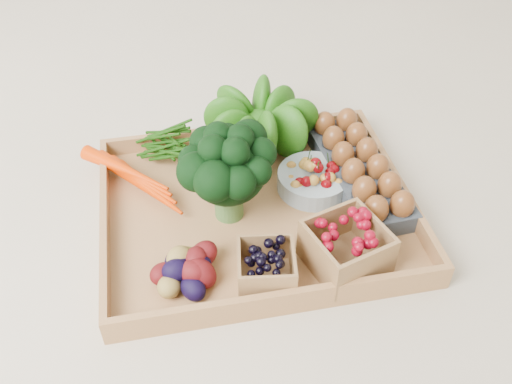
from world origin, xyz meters
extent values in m
plane|color=beige|center=(0.00, 0.00, 0.00)|extent=(4.00, 4.00, 0.00)
cube|color=#B07B49|center=(0.00, 0.00, 0.01)|extent=(0.55, 0.45, 0.01)
sphere|color=#0D4A0B|center=(0.05, 0.19, 0.09)|extent=(0.14, 0.14, 0.14)
cylinder|color=#8C9EA5|center=(0.12, 0.04, 0.03)|extent=(0.14, 0.14, 0.04)
cube|color=#393F49|center=(0.21, 0.04, 0.03)|extent=(0.13, 0.32, 0.04)
cube|color=black|center=(-0.02, -0.16, 0.05)|extent=(0.10, 0.10, 0.06)
cube|color=maroon|center=(0.12, -0.15, 0.05)|extent=(0.15, 0.15, 0.08)
camera|label=1|loc=(-0.15, -0.73, 0.74)|focal=40.00mm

